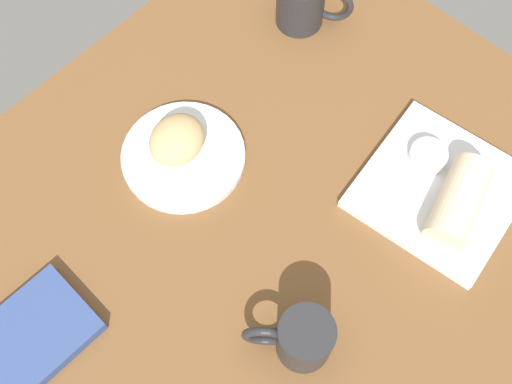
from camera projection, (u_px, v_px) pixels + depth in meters
dining_table at (253, 238)px, 97.61cm from camera, size 110.00×90.00×4.00cm
round_plate at (183, 156)px, 100.77cm from camera, size 19.74×19.74×1.40cm
scone_pastry at (177, 140)px, 98.19cm from camera, size 11.11×10.24×5.34cm
square_plate at (439, 190)px, 98.10cm from camera, size 25.27×25.27×1.60cm
sauce_cup at (428, 156)px, 98.38cm from camera, size 5.86×5.86×2.22cm
breakfast_wrap at (459, 202)px, 92.94cm from camera, size 14.91×9.54×6.14cm
book_stack at (30, 337)px, 87.95cm from camera, size 17.44×13.02×2.17cm
coffee_mug at (303, 1)px, 109.13cm from camera, size 9.77×12.24×9.53cm
second_mug at (302, 338)px, 84.44cm from camera, size 9.75×10.82×8.88cm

